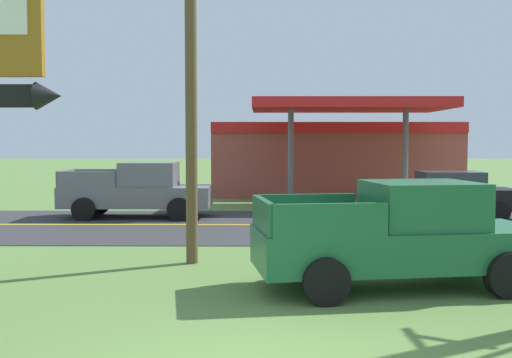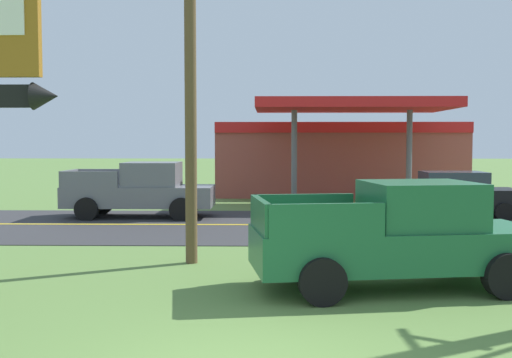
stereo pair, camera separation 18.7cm
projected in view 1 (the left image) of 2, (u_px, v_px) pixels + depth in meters
The scene contains 7 objects.
road_asphalt at pixel (257, 225), 19.90m from camera, with size 140.00×8.00×0.02m, color #333335.
road_centre_line at pixel (257, 225), 19.90m from camera, with size 126.00×0.20×0.01m, color gold.
utility_pole at pixel (191, 37), 13.46m from camera, with size 1.73×0.26×9.38m.
gas_station at pixel (333, 156), 31.62m from camera, with size 12.00×11.50×4.40m.
pickup_green_parked_on_lawn at pixel (401, 236), 11.37m from camera, with size 5.44×2.83×1.96m.
pickup_grey_on_road at pixel (139, 190), 21.88m from camera, with size 5.20×2.24×1.96m.
car_black_near_lane at pixel (453, 194), 21.78m from camera, with size 4.20×2.00×1.64m.
Camera 1 is at (0.13, -6.77, 2.70)m, focal length 43.53 mm.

